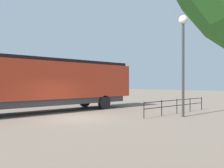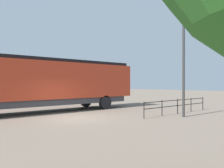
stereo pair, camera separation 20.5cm
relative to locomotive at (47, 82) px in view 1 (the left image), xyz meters
The scene contains 4 objects.
ground_plane 4.53m from the locomotive, ahead, with size 120.00×120.00×0.00m, color #756656.
locomotive is the anchor object (origin of this frame).
lamp_post 9.84m from the locomotive, 31.59° to the left, with size 0.56×0.56×6.33m.
platform_fence 9.41m from the locomotive, 41.58° to the left, with size 0.05×7.17×1.02m.
Camera 1 is at (12.26, -8.51, 2.09)m, focal length 39.28 mm.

